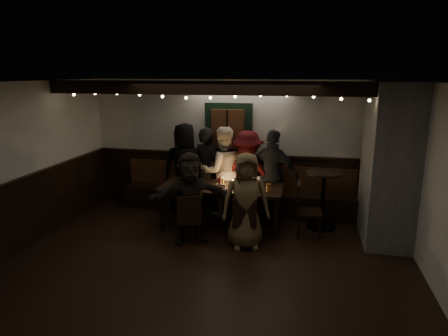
% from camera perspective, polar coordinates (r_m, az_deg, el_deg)
% --- Properties ---
extents(room, '(6.02, 5.01, 2.62)m').
position_cam_1_polar(room, '(6.87, 9.33, -0.63)').
color(room, black).
rests_on(room, ground).
extents(dining_table, '(2.15, 0.92, 0.93)m').
position_cam_1_polar(dining_table, '(7.09, -0.35, -3.10)').
color(dining_table, black).
rests_on(dining_table, ground).
extents(chair_near_left, '(0.50, 0.50, 0.85)m').
position_cam_1_polar(chair_near_left, '(6.45, -5.05, -6.98)').
color(chair_near_left, black).
rests_on(chair_near_left, ground).
extents(chair_near_right, '(0.42, 0.42, 0.83)m').
position_cam_1_polar(chair_near_right, '(6.34, 2.97, -7.41)').
color(chair_near_right, black).
rests_on(chair_near_right, ground).
extents(chair_end, '(0.43, 0.43, 0.94)m').
position_cam_1_polar(chair_end, '(6.89, 11.40, -5.42)').
color(chair_end, black).
rests_on(chair_end, ground).
extents(high_top, '(0.65, 0.65, 1.03)m').
position_cam_1_polar(high_top, '(7.31, 13.98, -3.42)').
color(high_top, black).
rests_on(high_top, ground).
extents(person_a, '(0.95, 0.71, 1.77)m').
position_cam_1_polar(person_a, '(8.00, -5.58, 0.11)').
color(person_a, black).
rests_on(person_a, ground).
extents(person_b, '(0.72, 0.58, 1.71)m').
position_cam_1_polar(person_b, '(7.86, -2.45, -0.30)').
color(person_b, black).
rests_on(person_b, ground).
extents(person_c, '(1.04, 0.95, 1.73)m').
position_cam_1_polar(person_c, '(7.70, -0.19, -0.49)').
color(person_c, beige).
rests_on(person_c, ground).
extents(person_d, '(1.09, 0.64, 1.67)m').
position_cam_1_polar(person_d, '(7.62, 3.38, -0.91)').
color(person_d, '#3D0A0E').
rests_on(person_d, ground).
extents(person_e, '(1.08, 0.69, 1.71)m').
position_cam_1_polar(person_e, '(7.53, 7.01, -1.01)').
color(person_e, '#212328').
rests_on(person_e, ground).
extents(person_f, '(1.45, 0.98, 1.50)m').
position_cam_1_polar(person_f, '(6.50, -4.82, -4.27)').
color(person_f, black).
rests_on(person_f, ground).
extents(person_g, '(0.86, 0.68, 1.54)m').
position_cam_1_polar(person_g, '(6.28, 3.13, -4.72)').
color(person_g, brown).
rests_on(person_g, ground).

